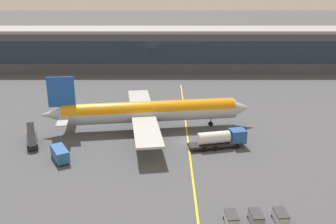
{
  "coord_description": "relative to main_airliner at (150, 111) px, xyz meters",
  "views": [
    {
      "loc": [
        -3.35,
        -66.34,
        29.25
      ],
      "look_at": [
        -3.52,
        4.48,
        4.5
      ],
      "focal_mm": 39.95,
      "sensor_mm": 36.0,
      "label": 1
    }
  ],
  "objects": [
    {
      "name": "terminal_building",
      "position": [
        3.43,
        57.47,
        3.16
      ],
      "size": [
        204.12,
        16.38,
        14.14
      ],
      "color": "#424751",
      "rests_on": "ground_plane"
    },
    {
      "name": "baggage_cart_0",
      "position": [
        12.03,
        -32.42,
        -3.15
      ],
      "size": [
        1.76,
        2.74,
        1.48
      ],
      "color": "#B2B7BC",
      "rests_on": "ground_plane"
    },
    {
      "name": "baggage_cart_1",
      "position": [
        15.23,
        -32.22,
        -3.15
      ],
      "size": [
        1.76,
        2.74,
        1.48
      ],
      "color": "gray",
      "rests_on": "ground_plane"
    },
    {
      "name": "fuel_tanker",
      "position": [
        13.8,
        -9.08,
        -2.19
      ],
      "size": [
        11.09,
        4.79,
        3.25
      ],
      "color": "#232326",
      "rests_on": "ground_plane"
    },
    {
      "name": "ground_plane",
      "position": [
        7.32,
        -6.44,
        -3.93
      ],
      "size": [
        700.0,
        700.0,
        0.0
      ],
      "primitive_type": "plane",
      "color": "#47494F"
    },
    {
      "name": "crew_van",
      "position": [
        -14.71,
        -14.44,
        -2.62
      ],
      "size": [
        4.3,
        5.38,
        2.3
      ],
      "color": "#285B9E",
      "rests_on": "ground_plane"
    },
    {
      "name": "belt_loader",
      "position": [
        -21.65,
        -8.26,
        -2.94
      ],
      "size": [
        3.89,
        6.92,
        3.49
      ],
      "color": "black",
      "rests_on": "ground_plane"
    },
    {
      "name": "apron_lead_in_line",
      "position": [
        7.85,
        -4.44,
        -3.93
      ],
      "size": [
        0.38,
        80.0,
        0.01
      ],
      "primitive_type": "cube",
      "rotation": [
        0.0,
        0.0,
        0.0
      ],
      "color": "yellow",
      "rests_on": "ground_plane"
    },
    {
      "name": "main_airliner",
      "position": [
        0.0,
        0.0,
        0.0
      ],
      "size": [
        43.51,
        34.57,
        11.86
      ],
      "color": "#B2B7BC",
      "rests_on": "ground_plane"
    },
    {
      "name": "baggage_cart_2",
      "position": [
        18.42,
        -32.03,
        -3.15
      ],
      "size": [
        1.76,
        2.74,
        1.48
      ],
      "color": "#B2B7BC",
      "rests_on": "ground_plane"
    }
  ]
}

